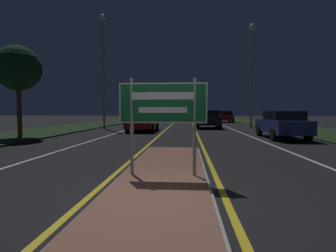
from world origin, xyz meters
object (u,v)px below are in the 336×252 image
Objects in this scene: car_receding_0 at (282,124)px; streetlight_right_near at (252,56)px; car_approaching_0 at (143,121)px; car_receding_2 at (225,116)px; car_receding_1 at (208,119)px; car_receding_3 at (199,115)px; highway_sign at (163,108)px; car_approaching_1 at (134,117)px; streetlight_left_near at (103,59)px.

streetlight_right_near is at bearing 86.11° from car_receding_0.
car_receding_2 is at bearing 62.95° from car_approaching_0.
streetlight_right_near is 2.14× the size of car_receding_0.
streetlight_right_near is 6.86m from car_receding_1.
streetlight_right_near is at bearing -81.74° from car_receding_3.
streetlight_right_near is 2.06× the size of car_receding_3.
car_receding_2 is at bearing 79.42° from highway_sign.
car_receding_0 is (-0.64, -9.41, -5.52)m from streetlight_right_near.
car_approaching_1 is at bearing 123.88° from car_receding_0.
car_receding_2 is at bearing 93.46° from streetlight_right_near.
car_receding_3 is at bearing 79.36° from car_approaching_0.
car_receding_3 is 0.92× the size of car_approaching_1.
streetlight_left_near is at bearing 149.70° from car_receding_0.
car_approaching_1 is (-12.27, 7.90, -5.55)m from streetlight_right_near.
car_approaching_1 is (-8.34, 9.11, -0.06)m from car_receding_1.
streetlight_right_near is 11.57m from car_approaching_0.
car_receding_1 is (-3.29, 8.21, 0.03)m from car_receding_0.
streetlight_right_near is at bearing 28.04° from car_approaching_0.
streetlight_left_near is at bearing 111.93° from highway_sign.
car_receding_0 is 20.81m from car_receding_2.
highway_sign is 26.88m from car_approaching_1.
car_receding_1 is 0.90× the size of car_approaching_0.
car_receding_2 is (11.93, 13.82, -5.01)m from streetlight_left_near.
car_receding_3 reaches higher than car_approaching_0.
car_receding_3 is 18.48m from car_approaching_1.
highway_sign is at bearing -108.82° from streetlight_right_near.
streetlight_left_near reaches higher than car_receding_3.
streetlight_right_near reaches higher than car_receding_1.
car_approaching_1 is (-11.58, -3.50, -0.03)m from car_receding_2.
car_receding_1 is (8.69, 1.21, -4.98)m from streetlight_left_near.
highway_sign reaches higher than car_receding_2.
streetlight_left_near is 14.75m from car_receding_0.
car_receding_1 is at bearing -47.51° from car_approaching_1.
car_receding_0 is at bearing -30.30° from streetlight_left_near.
car_receding_3 is at bearing 102.44° from car_receding_2.
streetlight_right_near is 15.61m from car_approaching_1.
car_receding_3 is at bearing 94.88° from car_receding_0.
car_receding_1 is 0.86× the size of car_approaching_1.
car_receding_3 is at bearing 98.26° from streetlight_right_near.
highway_sign is at bearing -122.23° from car_receding_0.
car_receding_0 is 1.00× the size of car_receding_2.
streetlight_left_near is at bearing 147.46° from car_approaching_0.
streetlight_right_near is 1.90× the size of car_approaching_1.
streetlight_left_near is 6.68m from car_approaching_0.
car_approaching_0 is at bearing -144.66° from car_receding_1.
streetlight_left_near reaches higher than car_receding_1.
car_receding_0 is 0.93× the size of car_approaching_0.
streetlight_right_near is at bearing -32.78° from car_approaching_1.
car_receding_1 is (2.30, 17.08, -0.74)m from highway_sign.
car_receding_1 is 25.38m from car_receding_3.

